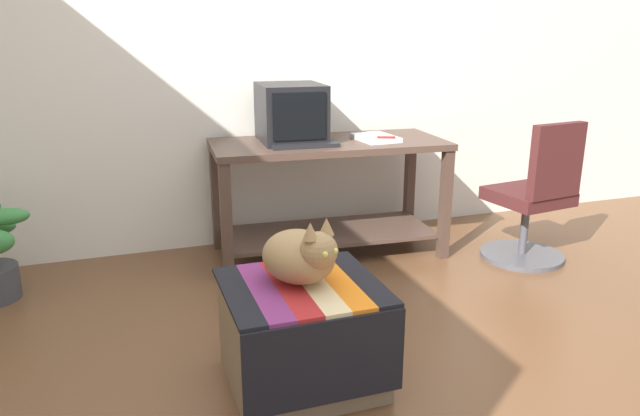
% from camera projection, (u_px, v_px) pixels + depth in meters
% --- Properties ---
extents(ground_plane, '(14.00, 14.00, 0.00)m').
position_uv_depth(ground_plane, '(396.00, 398.00, 2.36)').
color(ground_plane, brown).
extents(back_wall, '(8.00, 0.10, 2.60)m').
position_uv_depth(back_wall, '(263.00, 46.00, 3.84)').
color(back_wall, silver).
rests_on(back_wall, ground_plane).
extents(desk, '(1.49, 0.73, 0.74)m').
position_uv_depth(desk, '(328.00, 178.00, 3.75)').
color(desk, '#4C382D').
rests_on(desk, ground_plane).
extents(tv_monitor, '(0.41, 0.48, 0.35)m').
position_uv_depth(tv_monitor, '(291.00, 113.00, 3.63)').
color(tv_monitor, black).
rests_on(tv_monitor, desk).
extents(keyboard, '(0.41, 0.17, 0.02)m').
position_uv_depth(keyboard, '(304.00, 145.00, 3.50)').
color(keyboard, black).
rests_on(keyboard, desk).
extents(book, '(0.24, 0.32, 0.03)m').
position_uv_depth(book, '(376.00, 138.00, 3.71)').
color(book, white).
rests_on(book, desk).
extents(ottoman_with_blanket, '(0.62, 0.58, 0.44)m').
position_uv_depth(ottoman_with_blanket, '(302.00, 334.00, 2.40)').
color(ottoman_with_blanket, '#7A664C').
rests_on(ottoman_with_blanket, ground_plane).
extents(cat, '(0.37, 0.43, 0.29)m').
position_uv_depth(cat, '(302.00, 255.00, 2.33)').
color(cat, '#9E7A4C').
rests_on(cat, ottoman_with_blanket).
extents(office_chair, '(0.52, 0.52, 0.89)m').
position_uv_depth(office_chair, '(534.00, 202.00, 3.65)').
color(office_chair, '#4C4C51').
rests_on(office_chair, ground_plane).
extents(stapler, '(0.12, 0.07, 0.04)m').
position_uv_depth(stapler, '(386.00, 140.00, 3.62)').
color(stapler, '#A31E1E').
rests_on(stapler, desk).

